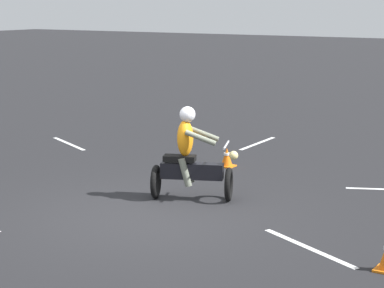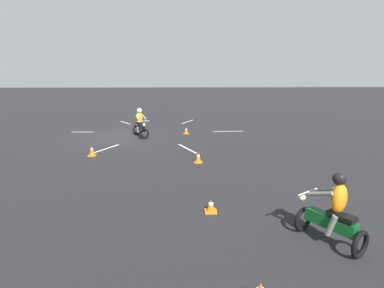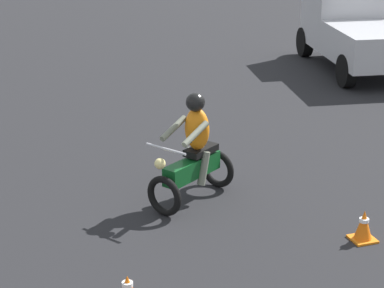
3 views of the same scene
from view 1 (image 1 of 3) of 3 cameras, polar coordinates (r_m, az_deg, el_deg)
name	(u,v)px [view 1 (image 1 of 3)]	position (r m, az deg, el deg)	size (l,w,h in m)	color
ground_plane	(151,216)	(12.27, -3.14, -5.50)	(120.00, 120.00, 0.00)	black
motorcycle_rider_foreground	(190,159)	(13.08, -0.15, -1.17)	(1.12, 1.54, 1.66)	black
traffic_cone_mid_left	(227,158)	(15.82, 2.67, -1.05)	(0.32, 0.32, 0.41)	orange
lane_stripe_ne	(309,248)	(10.85, 8.87, -7.81)	(0.10, 1.98, 0.01)	silver
lane_stripe_w	(258,143)	(18.48, 5.02, 0.05)	(0.10, 1.91, 0.01)	silver
lane_stripe_sw	(69,144)	(18.62, -9.37, 0.03)	(0.10, 1.92, 0.01)	silver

